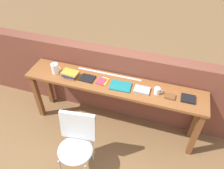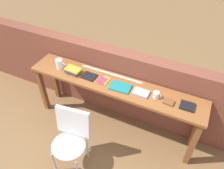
{
  "view_description": "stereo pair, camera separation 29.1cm",
  "coord_description": "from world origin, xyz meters",
  "px_view_note": "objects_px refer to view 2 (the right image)",
  "views": [
    {
      "loc": [
        0.66,
        -1.82,
        2.84
      ],
      "look_at": [
        0.0,
        0.25,
        0.9
      ],
      "focal_mm": 35.0,
      "sensor_mm": 36.0,
      "label": 1
    },
    {
      "loc": [
        0.93,
        -1.71,
        2.84
      ],
      "look_at": [
        0.0,
        0.25,
        0.9
      ],
      "focal_mm": 35.0,
      "sensor_mm": 36.0,
      "label": 2
    }
  ],
  "objects_px": {
    "magazine_cycling": "(89,76)",
    "book_open_centre": "(120,87)",
    "mug": "(156,95)",
    "book_repair_rightmost": "(187,106)",
    "book_stack_leftmost": "(73,71)",
    "chair_white_moulded": "(70,137)",
    "pitcher_white": "(60,64)",
    "pamphlet_pile_colourful": "(104,80)",
    "leather_journal_brown": "(169,102)"
  },
  "relations": [
    {
      "from": "pitcher_white",
      "to": "mug",
      "type": "bearing_deg",
      "value": 0.48
    },
    {
      "from": "magazine_cycling",
      "to": "leather_journal_brown",
      "type": "height_order",
      "value": "leather_journal_brown"
    },
    {
      "from": "book_open_centre",
      "to": "pitcher_white",
      "type": "bearing_deg",
      "value": 176.82
    },
    {
      "from": "pitcher_white",
      "to": "mug",
      "type": "distance_m",
      "value": 1.45
    },
    {
      "from": "book_stack_leftmost",
      "to": "mug",
      "type": "xyz_separation_m",
      "value": [
        1.22,
        0.02,
        0.01
      ]
    },
    {
      "from": "book_stack_leftmost",
      "to": "book_open_centre",
      "type": "height_order",
      "value": "book_stack_leftmost"
    },
    {
      "from": "book_stack_leftmost",
      "to": "pitcher_white",
      "type": "bearing_deg",
      "value": 177.89
    },
    {
      "from": "pamphlet_pile_colourful",
      "to": "book_open_centre",
      "type": "distance_m",
      "value": 0.26
    },
    {
      "from": "chair_white_moulded",
      "to": "magazine_cycling",
      "type": "relative_size",
      "value": 4.54
    },
    {
      "from": "pamphlet_pile_colourful",
      "to": "book_repair_rightmost",
      "type": "bearing_deg",
      "value": -0.15
    },
    {
      "from": "book_stack_leftmost",
      "to": "book_open_centre",
      "type": "bearing_deg",
      "value": 0.17
    },
    {
      "from": "chair_white_moulded",
      "to": "mug",
      "type": "relative_size",
      "value": 8.1
    },
    {
      "from": "magazine_cycling",
      "to": "leather_journal_brown",
      "type": "bearing_deg",
      "value": 1.39
    },
    {
      "from": "book_stack_leftmost",
      "to": "mug",
      "type": "height_order",
      "value": "mug"
    },
    {
      "from": "magazine_cycling",
      "to": "book_repair_rightmost",
      "type": "bearing_deg",
      "value": 2.69
    },
    {
      "from": "book_stack_leftmost",
      "to": "leather_journal_brown",
      "type": "height_order",
      "value": "book_stack_leftmost"
    },
    {
      "from": "chair_white_moulded",
      "to": "magazine_cycling",
      "type": "bearing_deg",
      "value": 100.48
    },
    {
      "from": "pitcher_white",
      "to": "book_open_centre",
      "type": "bearing_deg",
      "value": -0.38
    },
    {
      "from": "pitcher_white",
      "to": "leather_journal_brown",
      "type": "bearing_deg",
      "value": -0.15
    },
    {
      "from": "mug",
      "to": "leather_journal_brown",
      "type": "bearing_deg",
      "value": -5.59
    },
    {
      "from": "magazine_cycling",
      "to": "mug",
      "type": "bearing_deg",
      "value": 2.23
    },
    {
      "from": "pamphlet_pile_colourful",
      "to": "leather_journal_brown",
      "type": "xyz_separation_m",
      "value": [
        0.91,
        -0.03,
        0.01
      ]
    },
    {
      "from": "pitcher_white",
      "to": "book_repair_rightmost",
      "type": "relative_size",
      "value": 1.05
    },
    {
      "from": "pitcher_white",
      "to": "pamphlet_pile_colourful",
      "type": "distance_m",
      "value": 0.71
    },
    {
      "from": "mug",
      "to": "chair_white_moulded",
      "type": "bearing_deg",
      "value": -136.51
    },
    {
      "from": "book_open_centre",
      "to": "chair_white_moulded",
      "type": "bearing_deg",
      "value": -116.76
    },
    {
      "from": "mug",
      "to": "book_repair_rightmost",
      "type": "relative_size",
      "value": 0.63
    },
    {
      "from": "magazine_cycling",
      "to": "book_open_centre",
      "type": "xyz_separation_m",
      "value": [
        0.48,
        -0.02,
        0.0
      ]
    },
    {
      "from": "pitcher_white",
      "to": "magazine_cycling",
      "type": "xyz_separation_m",
      "value": [
        0.49,
        0.01,
        -0.07
      ]
    },
    {
      "from": "book_stack_leftmost",
      "to": "magazine_cycling",
      "type": "bearing_deg",
      "value": 4.52
    },
    {
      "from": "book_stack_leftmost",
      "to": "magazine_cycling",
      "type": "relative_size",
      "value": 1.22
    },
    {
      "from": "magazine_cycling",
      "to": "mug",
      "type": "distance_m",
      "value": 0.96
    },
    {
      "from": "pitcher_white",
      "to": "book_repair_rightmost",
      "type": "bearing_deg",
      "value": 0.73
    },
    {
      "from": "chair_white_moulded",
      "to": "book_repair_rightmost",
      "type": "xyz_separation_m",
      "value": [
        1.21,
        0.79,
        0.37
      ]
    },
    {
      "from": "leather_journal_brown",
      "to": "chair_white_moulded",
      "type": "bearing_deg",
      "value": -137.9
    },
    {
      "from": "chair_white_moulded",
      "to": "magazine_cycling",
      "type": "height_order",
      "value": "magazine_cycling"
    },
    {
      "from": "magazine_cycling",
      "to": "book_repair_rightmost",
      "type": "distance_m",
      "value": 1.35
    },
    {
      "from": "chair_white_moulded",
      "to": "pamphlet_pile_colourful",
      "type": "distance_m",
      "value": 0.87
    },
    {
      "from": "book_repair_rightmost",
      "to": "mug",
      "type": "bearing_deg",
      "value": -178.72
    },
    {
      "from": "chair_white_moulded",
      "to": "book_repair_rightmost",
      "type": "bearing_deg",
      "value": 33.15
    },
    {
      "from": "mug",
      "to": "leather_journal_brown",
      "type": "distance_m",
      "value": 0.17
    },
    {
      "from": "book_open_centre",
      "to": "mug",
      "type": "bearing_deg",
      "value": -0.61
    },
    {
      "from": "chair_white_moulded",
      "to": "book_open_centre",
      "type": "xyz_separation_m",
      "value": [
        0.34,
        0.76,
        0.36
      ]
    },
    {
      "from": "magazine_cycling",
      "to": "book_open_centre",
      "type": "height_order",
      "value": "book_open_centre"
    },
    {
      "from": "mug",
      "to": "book_repair_rightmost",
      "type": "height_order",
      "value": "mug"
    },
    {
      "from": "mug",
      "to": "leather_journal_brown",
      "type": "height_order",
      "value": "mug"
    },
    {
      "from": "chair_white_moulded",
      "to": "pamphlet_pile_colourful",
      "type": "height_order",
      "value": "same"
    },
    {
      "from": "chair_white_moulded",
      "to": "book_stack_leftmost",
      "type": "height_order",
      "value": "book_stack_leftmost"
    },
    {
      "from": "leather_journal_brown",
      "to": "mug",
      "type": "bearing_deg",
      "value": 178.89
    },
    {
      "from": "chair_white_moulded",
      "to": "book_open_centre",
      "type": "bearing_deg",
      "value": 66.04
    }
  ]
}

